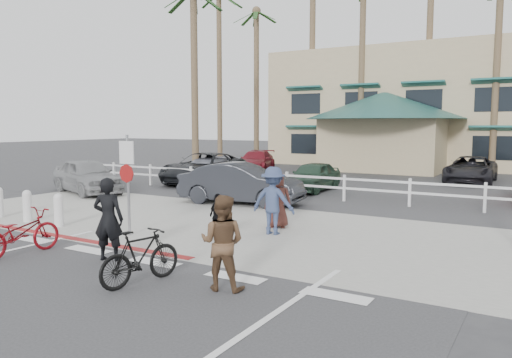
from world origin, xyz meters
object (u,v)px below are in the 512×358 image
Objects in this scene: bike_black at (141,257)px; car_white_sedan at (241,184)px; bike_red at (19,233)px; sign_post at (128,180)px; car_red_compact at (87,176)px.

bike_black is 9.25m from car_white_sedan.
sign_post is at bearing -100.62° from bike_red.
bike_red is 1.13× the size of bike_black.
bike_black is 0.39× the size of car_red_compact.
sign_post reaches higher than bike_black.
bike_red is 0.44× the size of car_red_compact.
bike_red is at bearing -119.52° from car_red_compact.
bike_red is 0.42× the size of car_white_sedan.
car_red_compact reaches higher than bike_black.
car_red_compact is at bearing -25.08° from bike_black.
sign_post reaches higher than bike_red.
bike_black is at bearing -107.60° from car_red_compact.
sign_post is 0.65× the size of car_white_sedan.
car_white_sedan reaches higher than bike_black.
bike_black is 12.98m from car_red_compact.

